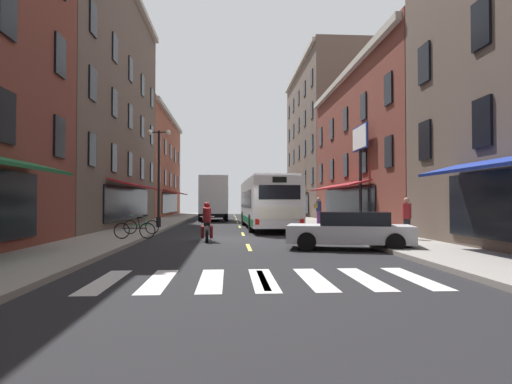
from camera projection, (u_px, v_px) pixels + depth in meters
ground_plane at (245, 240)px, 19.09m from camera, size 34.80×80.00×0.10m
lane_centre_dashes at (245, 239)px, 18.84m from camera, size 0.14×73.90×0.01m
crosswalk_near at (263, 279)px, 9.11m from camera, size 7.10×2.80×0.01m
sidewalk_left at (111, 238)px, 18.71m from camera, size 3.00×80.00×0.14m
sidewalk_right at (374, 237)px, 19.46m from camera, size 3.00×80.00×0.14m
storefront_row_right at (493, 73)px, 19.65m from camera, size 9.44×79.90×17.38m
billboard_sign at (360, 151)px, 25.33m from camera, size 0.40×2.68×6.06m
transit_bus at (266, 202)px, 26.57m from camera, size 2.85×11.59×3.11m
box_truck at (213, 198)px, 37.79m from camera, size 2.72×7.08×3.85m
sedan_near at (217, 211)px, 47.46m from camera, size 2.06×4.79×1.39m
sedan_mid at (350, 230)px, 14.96m from camera, size 4.56×2.70×1.32m
motorcycle_rider at (207, 224)px, 18.00m from camera, size 0.62×2.07×1.66m
bicycle_near at (135, 230)px, 17.66m from camera, size 1.71×0.48×0.91m
bicycle_mid at (141, 226)px, 20.29m from camera, size 1.71×0.48×0.91m
pedestrian_near at (318, 210)px, 29.72m from camera, size 0.53×0.43×1.83m
pedestrian_mid at (407, 218)px, 17.59m from camera, size 0.36×0.36×1.70m
street_lamp_twin at (159, 173)px, 25.99m from camera, size 1.42×0.32×5.93m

